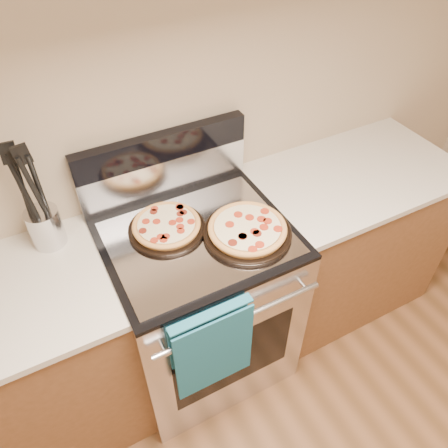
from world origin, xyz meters
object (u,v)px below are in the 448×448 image
utensil_crock (46,227)px  pepperoni_pizza_front (247,230)px  range_body (200,303)px  pepperoni_pizza_back (167,226)px

utensil_crock → pepperoni_pizza_front: bearing=-25.9°
range_body → pepperoni_pizza_front: (0.18, -0.11, 0.50)m
range_body → pepperoni_pizza_front: size_ratio=2.53×
utensil_crock → pepperoni_pizza_back: bearing=-21.4°
range_body → utensil_crock: 0.80m
range_body → utensil_crock: utensil_crock is taller
pepperoni_pizza_front → range_body: bearing=149.6°
pepperoni_pizza_back → pepperoni_pizza_front: (0.28, -0.18, 0.00)m
range_body → utensil_crock: size_ratio=5.58×
pepperoni_pizza_back → utensil_crock: utensil_crock is taller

